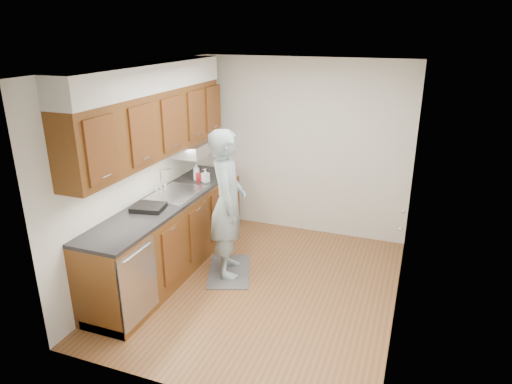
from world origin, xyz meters
TOP-DOWN VIEW (x-y plane):
  - floor at (0.00, 0.00)m, footprint 3.50×3.50m
  - ceiling at (0.00, 0.00)m, footprint 3.50×3.50m
  - wall_left at (-1.50, 0.00)m, footprint 0.02×3.50m
  - wall_right at (1.50, 0.00)m, footprint 0.02×3.50m
  - wall_back at (0.00, 1.75)m, footprint 3.00×0.02m
  - counter at (-1.20, -0.00)m, footprint 0.64×2.80m
  - upper_cabinets at (-1.33, 0.05)m, footprint 0.47×2.80m
  - closet_door at (1.49, 0.30)m, footprint 0.02×1.22m
  - floor_mat at (-0.49, 0.18)m, footprint 0.76×0.97m
  - person at (-0.49, 0.18)m, footprint 0.71×0.84m
  - soap_bottle_a at (-1.20, 0.75)m, footprint 0.11×0.11m
  - soap_bottle_b at (-1.06, 0.74)m, footprint 0.11×0.11m
  - soda_can at (-1.15, 0.72)m, footprint 0.08×0.08m
  - dish_rack at (-1.23, -0.36)m, footprint 0.39×0.35m

SIDE VIEW (x-z plane):
  - floor at x=0.00m, z-range 0.00..0.00m
  - floor_mat at x=-0.49m, z-range 0.00..0.02m
  - counter at x=-1.20m, z-range -0.16..1.14m
  - dish_rack at x=-1.23m, z-range 0.94..0.99m
  - soda_can at x=-1.15m, z-range 0.94..1.06m
  - closet_door at x=1.49m, z-range 0.00..2.05m
  - person at x=-0.49m, z-range 0.02..2.05m
  - soap_bottle_b at x=-1.06m, z-range 0.94..1.12m
  - soap_bottle_a at x=-1.20m, z-range 0.94..1.18m
  - wall_left at x=-1.50m, z-range 0.00..2.50m
  - wall_right at x=1.50m, z-range 0.00..2.50m
  - wall_back at x=0.00m, z-range 0.00..2.50m
  - upper_cabinets at x=-1.33m, z-range 1.34..2.55m
  - ceiling at x=0.00m, z-range 2.50..2.50m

